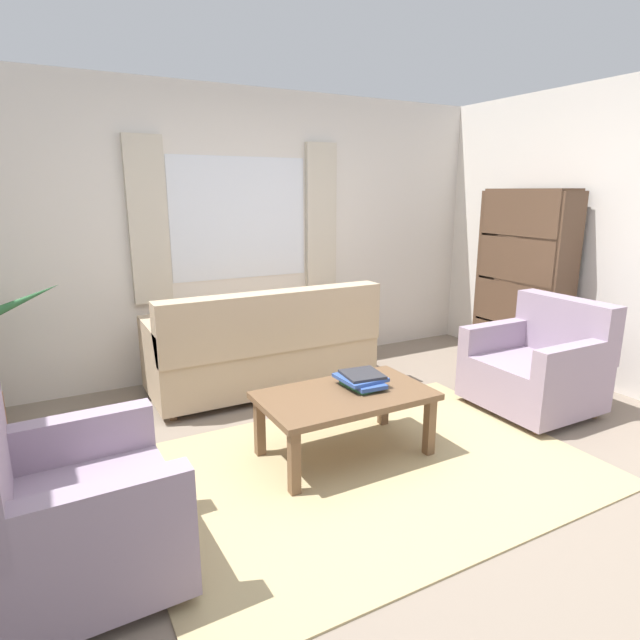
{
  "coord_description": "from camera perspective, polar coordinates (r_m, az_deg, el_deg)",
  "views": [
    {
      "loc": [
        -1.67,
        -2.45,
        1.7
      ],
      "look_at": [
        0.03,
        0.7,
        0.81
      ],
      "focal_mm": 29.25,
      "sensor_mm": 36.0,
      "label": 1
    }
  ],
  "objects": [
    {
      "name": "ground_plane",
      "position": [
        3.42,
        5.38,
        -15.94
      ],
      "size": [
        6.24,
        6.24,
        0.0
      ],
      "primitive_type": "plane",
      "color": "gray"
    },
    {
      "name": "wall_back",
      "position": [
        5.01,
        -8.9,
        9.22
      ],
      "size": [
        5.32,
        0.12,
        2.6
      ],
      "primitive_type": "cube",
      "color": "silver",
      "rests_on": "ground_plane"
    },
    {
      "name": "window_with_curtains",
      "position": [
        4.92,
        -8.64,
        10.9
      ],
      "size": [
        1.98,
        0.07,
        1.4
      ],
      "color": "white"
    },
    {
      "name": "area_rug",
      "position": [
        3.41,
        5.38,
        -15.85
      ],
      "size": [
        2.74,
        1.93,
        0.01
      ],
      "primitive_type": "cube",
      "color": "tan",
      "rests_on": "ground_plane"
    },
    {
      "name": "couch",
      "position": [
        4.51,
        -6.14,
        -3.28
      ],
      "size": [
        1.9,
        0.82,
        0.92
      ],
      "rotation": [
        0.0,
        0.0,
        3.14
      ],
      "color": "tan",
      "rests_on": "ground_plane"
    },
    {
      "name": "armchair_left",
      "position": [
        2.62,
        -26.3,
        -18.45
      ],
      "size": [
        0.84,
        0.86,
        0.88
      ],
      "rotation": [
        0.0,
        0.0,
        1.6
      ],
      "color": "#998499",
      "rests_on": "ground_plane"
    },
    {
      "name": "armchair_right",
      "position": [
        4.47,
        22.81,
        -4.69
      ],
      "size": [
        0.82,
        0.84,
        0.88
      ],
      "rotation": [
        0.0,
        0.0,
        -1.57
      ],
      "color": "#998499",
      "rests_on": "ground_plane"
    },
    {
      "name": "coffee_table",
      "position": [
        3.4,
        2.75,
        -8.86
      ],
      "size": [
        1.1,
        0.64,
        0.44
      ],
      "color": "brown",
      "rests_on": "ground_plane"
    },
    {
      "name": "book_stack_on_table",
      "position": [
        3.48,
        4.63,
        -6.5
      ],
      "size": [
        0.29,
        0.33,
        0.09
      ],
      "color": "#387F4C",
      "rests_on": "coffee_table"
    },
    {
      "name": "bookshelf",
      "position": [
        5.32,
        21.27,
        4.3
      ],
      "size": [
        0.3,
        0.94,
        1.72
      ],
      "rotation": [
        0.0,
        0.0,
        1.57
      ],
      "color": "brown",
      "rests_on": "ground_plane"
    }
  ]
}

